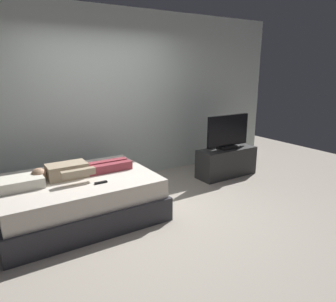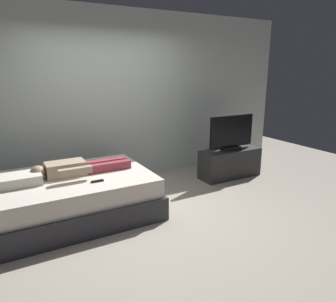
{
  "view_description": "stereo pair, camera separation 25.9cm",
  "coord_description": "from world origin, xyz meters",
  "px_view_note": "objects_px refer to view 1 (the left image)",
  "views": [
    {
      "loc": [
        -1.81,
        -3.21,
        1.87
      ],
      "look_at": [
        0.58,
        0.53,
        0.69
      ],
      "focal_mm": 33.54,
      "sensor_mm": 36.0,
      "label": 1
    },
    {
      "loc": [
        -1.59,
        -3.34,
        1.87
      ],
      "look_at": [
        0.58,
        0.53,
        0.69
      ],
      "focal_mm": 33.54,
      "sensor_mm": 36.0,
      "label": 2
    }
  ],
  "objects_px": {
    "person": "(78,170)",
    "tv_stand": "(226,162)",
    "pillow": "(21,183)",
    "remote": "(101,182)",
    "tv": "(228,133)",
    "bed": "(79,198)"
  },
  "relations": [
    {
      "from": "person",
      "to": "tv_stand",
      "type": "bearing_deg",
      "value": 3.11
    },
    {
      "from": "pillow",
      "to": "person",
      "type": "relative_size",
      "value": 0.38
    },
    {
      "from": "remote",
      "to": "tv",
      "type": "distance_m",
      "value": 2.6
    },
    {
      "from": "bed",
      "to": "person",
      "type": "distance_m",
      "value": 0.36
    },
    {
      "from": "tv_stand",
      "to": "tv",
      "type": "distance_m",
      "value": 0.53
    },
    {
      "from": "bed",
      "to": "pillow",
      "type": "distance_m",
      "value": 0.73
    },
    {
      "from": "bed",
      "to": "tv_stand",
      "type": "xyz_separation_m",
      "value": [
        2.71,
        0.2,
        -0.01
      ]
    },
    {
      "from": "bed",
      "to": "pillow",
      "type": "height_order",
      "value": "pillow"
    },
    {
      "from": "remote",
      "to": "tv_stand",
      "type": "height_order",
      "value": "remote"
    },
    {
      "from": "bed",
      "to": "tv",
      "type": "bearing_deg",
      "value": 4.13
    },
    {
      "from": "person",
      "to": "remote",
      "type": "xyz_separation_m",
      "value": [
        0.15,
        -0.4,
        -0.07
      ]
    },
    {
      "from": "pillow",
      "to": "tv_stand",
      "type": "relative_size",
      "value": 0.44
    },
    {
      "from": "bed",
      "to": "remote",
      "type": "distance_m",
      "value": 0.49
    },
    {
      "from": "bed",
      "to": "person",
      "type": "height_order",
      "value": "person"
    },
    {
      "from": "bed",
      "to": "tv",
      "type": "height_order",
      "value": "tv"
    },
    {
      "from": "remote",
      "to": "tv",
      "type": "bearing_deg",
      "value": 12.28
    },
    {
      "from": "remote",
      "to": "tv_stand",
      "type": "bearing_deg",
      "value": 12.28
    },
    {
      "from": "bed",
      "to": "tv",
      "type": "relative_size",
      "value": 2.19
    },
    {
      "from": "tv_stand",
      "to": "pillow",
      "type": "bearing_deg",
      "value": -176.66
    },
    {
      "from": "tv_stand",
      "to": "person",
      "type": "bearing_deg",
      "value": -176.89
    },
    {
      "from": "remote",
      "to": "tv",
      "type": "relative_size",
      "value": 0.17
    },
    {
      "from": "person",
      "to": "pillow",
      "type": "bearing_deg",
      "value": -175.75
    }
  ]
}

